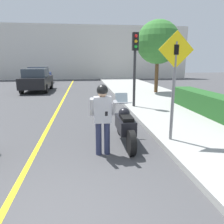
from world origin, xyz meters
TOP-DOWN VIEW (x-y plane):
  - sidewalk_curb at (4.80, 4.00)m, footprint 4.40×44.00m
  - road_center_line at (-0.60, 6.00)m, footprint 0.12×36.00m
  - building_backdrop at (0.00, 26.00)m, footprint 28.00×1.20m
  - motorcycle at (1.72, 3.05)m, footprint 0.62×2.22m
  - person_biker at (1.06, 2.36)m, footprint 0.59×0.46m
  - crossing_sign at (2.92, 2.78)m, footprint 0.91×0.08m
  - traffic_light at (2.94, 7.27)m, footprint 0.26×0.30m
  - hedge_row at (5.60, 5.41)m, footprint 0.90×5.37m
  - street_tree at (5.50, 11.80)m, footprint 2.80×2.80m
  - parked_car_black at (-2.84, 14.46)m, footprint 1.88×4.20m
  - parked_car_blue at (-3.75, 20.15)m, footprint 1.88×4.20m

SIDE VIEW (x-z plane):
  - road_center_line at x=-0.60m, z-range 0.00..0.01m
  - sidewalk_curb at x=4.80m, z-range 0.00..0.14m
  - motorcycle at x=1.72m, z-range -0.14..1.15m
  - hedge_row at x=5.60m, z-range 0.14..0.94m
  - parked_car_black at x=-2.84m, z-range 0.02..1.70m
  - parked_car_blue at x=-3.75m, z-range 0.02..1.70m
  - person_biker at x=1.06m, z-range 0.18..1.86m
  - crossing_sign at x=2.92m, z-range 0.43..3.20m
  - traffic_light at x=2.94m, z-range 0.80..4.08m
  - building_backdrop at x=0.00m, z-range 0.00..6.55m
  - street_tree at x=5.50m, z-range 1.07..5.74m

